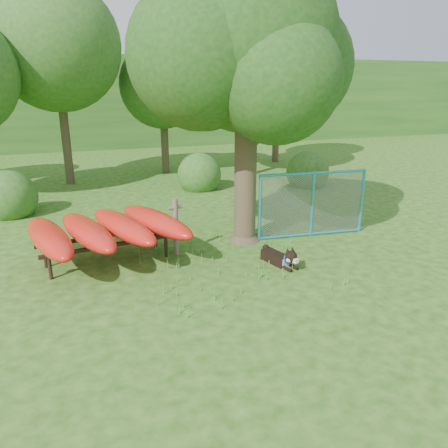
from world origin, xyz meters
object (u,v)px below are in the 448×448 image
object	(u,v)px
oak_tree	(245,51)
kayak_rack	(106,229)
fence_section	(312,204)
husky_dog	(281,258)

from	to	relation	value
oak_tree	kayak_rack	world-z (taller)	oak_tree
kayak_rack	fence_section	size ratio (longest dim) A/B	1.28
fence_section	oak_tree	bearing A→B (deg)	175.65
kayak_rack	fence_section	bearing A→B (deg)	-8.84
fence_section	husky_dog	bearing A→B (deg)	-131.81
kayak_rack	husky_dog	size ratio (longest dim) A/B	3.26
fence_section	kayak_rack	bearing A→B (deg)	-174.18
oak_tree	husky_dog	distance (m)	5.12
oak_tree	kayak_rack	size ratio (longest dim) A/B	1.81
oak_tree	fence_section	size ratio (longest dim) A/B	2.32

